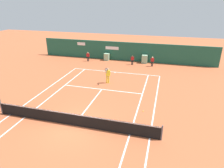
# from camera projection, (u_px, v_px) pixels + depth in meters

# --- Properties ---
(ground_plane) EXTENTS (80.00, 80.00, 0.01)m
(ground_plane) POSITION_uv_depth(u_px,v_px,m) (77.00, 121.00, 14.64)
(ground_plane) COLOR #B25633
(tennis_net) EXTENTS (12.10, 0.10, 1.07)m
(tennis_net) POSITION_uv_depth(u_px,v_px,m) (73.00, 119.00, 13.93)
(tennis_net) COLOR #4C4C51
(tennis_net) RESTS_ON ground_plane
(sponsor_back_wall) EXTENTS (25.00, 1.02, 2.66)m
(sponsor_back_wall) POSITION_uv_depth(u_px,v_px,m) (125.00, 52.00, 28.71)
(sponsor_back_wall) COLOR #1E5642
(sponsor_back_wall) RESTS_ON ground_plane
(player_on_baseline) EXTENTS (0.50, 0.86, 1.88)m
(player_on_baseline) POSITION_uv_depth(u_px,v_px,m) (108.00, 74.00, 20.91)
(player_on_baseline) COLOR yellow
(player_on_baseline) RESTS_ON ground_plane
(ball_kid_centre_post) EXTENTS (0.44, 0.21, 1.32)m
(ball_kid_centre_post) POSITION_uv_depth(u_px,v_px,m) (88.00, 56.00, 28.56)
(ball_kid_centre_post) COLOR black
(ball_kid_centre_post) RESTS_ON ground_plane
(ball_kid_left_post) EXTENTS (0.43, 0.18, 1.29)m
(ball_kid_left_post) POSITION_uv_depth(u_px,v_px,m) (132.00, 59.00, 27.01)
(ball_kid_left_post) COLOR black
(ball_kid_left_post) RESTS_ON ground_plane
(ball_kid_right_post) EXTENTS (0.44, 0.21, 1.32)m
(ball_kid_right_post) POSITION_uv_depth(u_px,v_px,m) (152.00, 61.00, 26.35)
(ball_kid_right_post) COLOR black
(ball_kid_right_post) RESTS_ON ground_plane
(tennis_ball_near_service_line) EXTENTS (0.07, 0.07, 0.07)m
(tennis_ball_near_service_line) POSITION_uv_depth(u_px,v_px,m) (143.00, 111.00, 15.88)
(tennis_ball_near_service_line) COLOR #CCE033
(tennis_ball_near_service_line) RESTS_ON ground_plane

